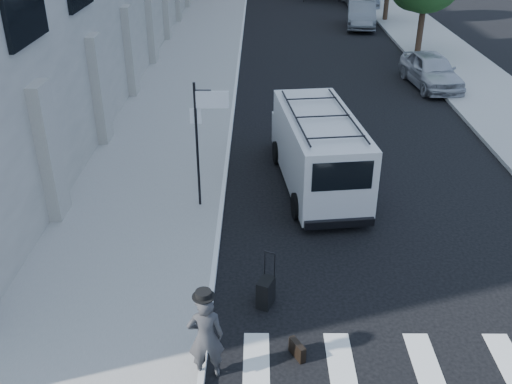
{
  "coord_description": "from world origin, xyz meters",
  "views": [
    {
      "loc": [
        -0.97,
        -10.73,
        7.93
      ],
      "look_at": [
        -1.03,
        1.76,
        1.3
      ],
      "focal_mm": 40.0,
      "sensor_mm": 36.0,
      "label": 1
    }
  ],
  "objects_px": {
    "suitcase": "(266,292)",
    "parked_car_b": "(361,14)",
    "briefcase": "(297,350)",
    "cargo_van": "(317,149)",
    "businessman": "(206,337)",
    "parked_car_a": "(431,70)"
  },
  "relations": [
    {
      "from": "parked_car_a",
      "to": "parked_car_b",
      "type": "bearing_deg",
      "value": 88.95
    },
    {
      "from": "suitcase",
      "to": "parked_car_b",
      "type": "distance_m",
      "value": 28.97
    },
    {
      "from": "briefcase",
      "to": "parked_car_a",
      "type": "height_order",
      "value": "parked_car_a"
    },
    {
      "from": "businessman",
      "to": "parked_car_b",
      "type": "height_order",
      "value": "businessman"
    },
    {
      "from": "parked_car_a",
      "to": "parked_car_b",
      "type": "distance_m",
      "value": 12.77
    },
    {
      "from": "businessman",
      "to": "cargo_van",
      "type": "bearing_deg",
      "value": -116.23
    },
    {
      "from": "businessman",
      "to": "parked_car_b",
      "type": "relative_size",
      "value": 0.36
    },
    {
      "from": "suitcase",
      "to": "cargo_van",
      "type": "relative_size",
      "value": 0.2
    },
    {
      "from": "suitcase",
      "to": "briefcase",
      "type": "bearing_deg",
      "value": -46.01
    },
    {
      "from": "businessman",
      "to": "parked_car_a",
      "type": "bearing_deg",
      "value": -123.6
    },
    {
      "from": "businessman",
      "to": "suitcase",
      "type": "distance_m",
      "value": 2.36
    },
    {
      "from": "businessman",
      "to": "suitcase",
      "type": "xyz_separation_m",
      "value": [
        1.09,
        2.01,
        -0.57
      ]
    },
    {
      "from": "briefcase",
      "to": "suitcase",
      "type": "relative_size",
      "value": 0.35
    },
    {
      "from": "cargo_van",
      "to": "parked_car_b",
      "type": "distance_m",
      "value": 23.02
    },
    {
      "from": "suitcase",
      "to": "cargo_van",
      "type": "height_order",
      "value": "cargo_van"
    },
    {
      "from": "briefcase",
      "to": "cargo_van",
      "type": "distance_m",
      "value": 7.42
    },
    {
      "from": "businessman",
      "to": "parked_car_a",
      "type": "distance_m",
      "value": 19.56
    },
    {
      "from": "cargo_van",
      "to": "suitcase",
      "type": "bearing_deg",
      "value": -112.45
    },
    {
      "from": "businessman",
      "to": "cargo_van",
      "type": "height_order",
      "value": "cargo_van"
    },
    {
      "from": "businessman",
      "to": "parked_car_a",
      "type": "height_order",
      "value": "businessman"
    },
    {
      "from": "briefcase",
      "to": "parked_car_a",
      "type": "xyz_separation_m",
      "value": [
        7.02,
        17.06,
        0.59
      ]
    },
    {
      "from": "briefcase",
      "to": "parked_car_b",
      "type": "distance_m",
      "value": 30.36
    }
  ]
}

